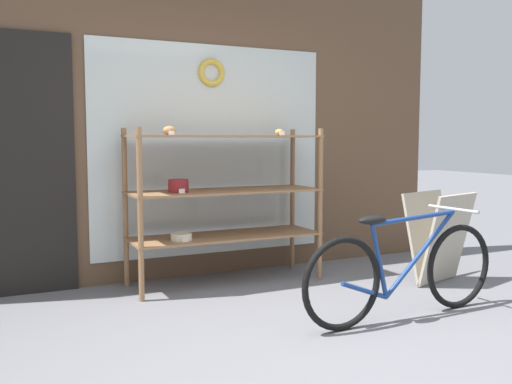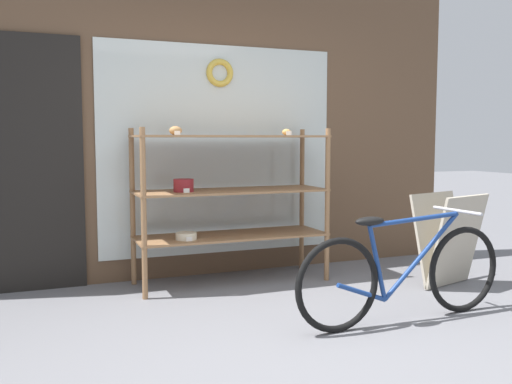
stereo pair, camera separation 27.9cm
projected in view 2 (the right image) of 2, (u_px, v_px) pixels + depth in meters
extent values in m
plane|color=slate|center=(313.00, 363.00, 3.19)|extent=(30.00, 30.00, 0.00)
cube|color=brown|center=(197.00, 101.00, 5.17)|extent=(5.31, 0.08, 3.19)
cube|color=silver|center=(220.00, 150.00, 5.24)|extent=(2.22, 0.02, 1.90)
cube|color=black|center=(30.00, 164.00, 4.64)|extent=(0.84, 0.03, 2.10)
torus|color=gold|center=(220.00, 73.00, 5.16)|extent=(0.26, 0.06, 0.26)
cylinder|color=#8E6642|center=(144.00, 214.00, 4.41)|extent=(0.04, 0.04, 1.34)
cylinder|color=#8E6642|center=(327.00, 205.00, 5.01)|extent=(0.04, 0.04, 1.34)
cylinder|color=#8E6642|center=(133.00, 207.00, 4.87)|extent=(0.04, 0.04, 1.34)
cylinder|color=#8E6642|center=(302.00, 200.00, 5.47)|extent=(0.04, 0.04, 1.34)
cube|color=#8E6642|center=(231.00, 236.00, 4.97)|extent=(1.66, 0.54, 0.02)
cube|color=#8E6642|center=(231.00, 191.00, 4.93)|extent=(1.66, 0.54, 0.02)
cube|color=#8E6642|center=(231.00, 136.00, 4.89)|extent=(1.66, 0.54, 0.02)
ellipsoid|color=tan|center=(287.00, 132.00, 5.01)|extent=(0.08, 0.07, 0.06)
cube|color=white|center=(289.00, 133.00, 4.97)|extent=(0.05, 0.00, 0.04)
cylinder|color=beige|center=(186.00, 236.00, 4.72)|extent=(0.18, 0.18, 0.06)
cube|color=white|center=(189.00, 239.00, 4.64)|extent=(0.05, 0.00, 0.04)
ellipsoid|color=#AD7F4C|center=(176.00, 131.00, 4.82)|extent=(0.11, 0.09, 0.08)
cube|color=white|center=(177.00, 133.00, 4.76)|extent=(0.05, 0.00, 0.04)
cylinder|color=maroon|center=(184.00, 185.00, 4.74)|extent=(0.17, 0.17, 0.11)
cube|color=white|center=(187.00, 191.00, 4.65)|extent=(0.05, 0.00, 0.04)
torus|color=black|center=(338.00, 285.00, 3.67)|extent=(0.63, 0.07, 0.63)
torus|color=black|center=(463.00, 269.00, 4.12)|extent=(0.63, 0.07, 0.63)
cylinder|color=navy|center=(422.00, 255.00, 3.94)|extent=(0.64, 0.06, 0.58)
cylinder|color=navy|center=(415.00, 219.00, 3.89)|extent=(0.75, 0.07, 0.07)
cylinder|color=navy|center=(377.00, 263.00, 3.79)|extent=(0.17, 0.04, 0.52)
cylinder|color=navy|center=(362.00, 293.00, 3.76)|extent=(0.39, 0.05, 0.17)
ellipsoid|color=black|center=(370.00, 221.00, 3.74)|extent=(0.22, 0.10, 0.06)
cylinder|color=#B2B2B7|center=(457.00, 211.00, 4.04)|extent=(0.05, 0.46, 0.02)
cube|color=#B2A893|center=(458.00, 241.00, 4.79)|extent=(0.63, 0.35, 0.78)
cube|color=#B2A893|center=(439.00, 238.00, 4.93)|extent=(0.63, 0.35, 0.78)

